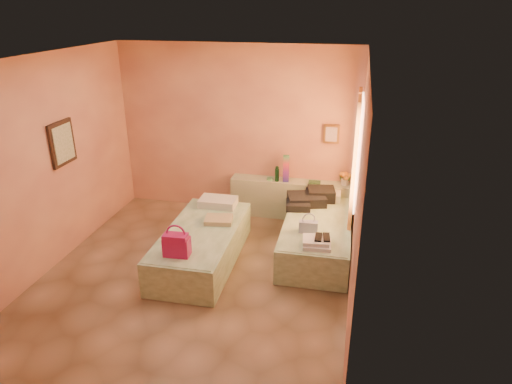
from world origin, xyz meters
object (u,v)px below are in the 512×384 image
Objects in this scene: towel_stack at (317,243)px; bed_left at (202,245)px; bed_right at (317,235)px; water_bottle at (277,174)px; headboard_ledge at (292,199)px; green_book at (314,183)px; flower_vase at (345,177)px; blue_handbag at (308,227)px; magenta_handbag at (177,244)px.

bed_left is at bearing 175.55° from towel_stack.
water_bottle reaches higher than bed_right.
green_book is (0.36, -0.04, 0.34)m from headboard_ledge.
green_book is at bearing -173.93° from flower_vase.
water_bottle is at bearing -166.18° from headboard_ledge.
flower_vase reaches higher than green_book.
green_book reaches higher than blue_handbag.
magenta_handbag is at bearing -109.22° from water_bottle.
water_bottle is 2.49m from magenta_handbag.
headboard_ledge is 5.86× the size of towel_stack.
bed_left is at bearing -114.92° from water_bottle.
green_book reaches higher than headboard_ledge.
green_book is 0.78× the size of blue_handbag.
headboard_ledge is 0.50m from green_book.
flower_vase is 1.86m from towel_stack.
towel_stack is (1.66, 0.59, -0.10)m from magenta_handbag.
green_book is 0.61× the size of magenta_handbag.
bed_right is at bearing -63.43° from headboard_ledge.
bed_right is 6.31× the size of magenta_handbag.
headboard_ledge is at bearing 115.67° from bed_right.
water_bottle is at bearing 179.61° from green_book.
blue_handbag is (1.44, 0.24, 0.33)m from bed_left.
water_bottle is (-0.25, -0.06, 0.45)m from headboard_ledge.
blue_handbag reaches higher than bed_left.
headboard_ledge is 0.52m from water_bottle.
bed_right is 10.32× the size of green_book.
headboard_ledge is at bearing 62.63° from magenta_handbag.
bed_right is 1.10m from green_book.
bed_left and bed_right have the same top height.
towel_stack is (0.84, -1.76, -0.22)m from water_bottle.
green_book is at bearing 97.16° from towel_stack.
flower_vase reaches higher than magenta_handbag.
bed_left is 1.63m from towel_stack.
bed_left is at bearing -174.49° from blue_handbag.
bed_right is 8.03× the size of blue_handbag.
towel_stack reaches higher than bed_right.
water_bottle is at bearing 112.19° from blue_handbag.
headboard_ledge is 0.96m from flower_vase.
flower_vase is at bearing 48.31° from magenta_handbag.
green_book reaches higher than towel_stack.
bed_left is 2.57m from flower_vase.
bed_right is 2.14m from magenta_handbag.
blue_handbag reaches higher than towel_stack.
towel_stack is (1.60, -0.12, 0.30)m from bed_left.
towel_stack is (0.16, -0.36, -0.03)m from blue_handbag.
bed_left is at bearing -120.83° from headboard_ledge.
green_book is at bearing 1.98° from water_bottle.
green_book is (0.61, 0.02, -0.11)m from water_bottle.
bed_right is at bearing 94.48° from towel_stack.
blue_handbag reaches higher than bed_right.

